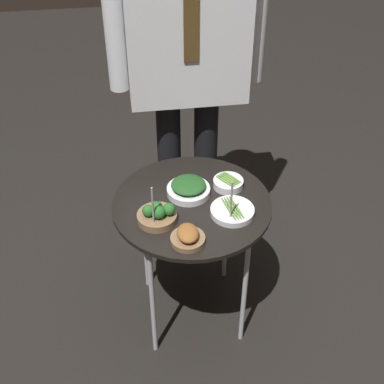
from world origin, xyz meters
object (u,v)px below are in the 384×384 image
object	(u,v)px
bowl_asparagus_mid_left	(232,211)
bowl_broccoli_front_left	(158,215)
bowl_asparagus_far_rim	(228,183)
waiter_figure	(187,40)
bowl_spinach_near_rim	(188,188)
serving_cart	(192,212)
bowl_roast_back_right	(188,236)

from	to	relation	value
bowl_asparagus_mid_left	bowl_broccoli_front_left	bearing A→B (deg)	179.54
bowl_asparagus_far_rim	waiter_figure	size ratio (longest dim) A/B	0.07
bowl_spinach_near_rim	waiter_figure	size ratio (longest dim) A/B	0.10
bowl_spinach_near_rim	bowl_broccoli_front_left	bearing A→B (deg)	-133.52
serving_cart	bowl_asparagus_mid_left	size ratio (longest dim) A/B	3.48
serving_cart	waiter_figure	distance (m)	0.67
bowl_asparagus_mid_left	bowl_asparagus_far_rim	world-z (taller)	bowl_asparagus_mid_left
bowl_roast_back_right	bowl_spinach_near_rim	bearing A→B (deg)	81.17
bowl_roast_back_right	bowl_asparagus_mid_left	bearing A→B (deg)	33.72
bowl_broccoli_front_left	bowl_roast_back_right	bearing A→B (deg)	-53.55
serving_cart	bowl_roast_back_right	size ratio (longest dim) A/B	5.14
bowl_broccoli_front_left	bowl_asparagus_mid_left	bearing A→B (deg)	-0.46
bowl_roast_back_right	bowl_broccoli_front_left	xyz separation A→B (m)	(-0.09, 0.12, 0.00)
serving_cart	bowl_broccoli_front_left	bearing A→B (deg)	-148.40
bowl_spinach_near_rim	bowl_roast_back_right	xyz separation A→B (m)	(-0.04, -0.26, -0.00)
serving_cart	bowl_spinach_near_rim	xyz separation A→B (m)	(-0.01, 0.06, 0.08)
bowl_spinach_near_rim	waiter_figure	world-z (taller)	waiter_figure
serving_cart	bowl_broccoli_front_left	xyz separation A→B (m)	(-0.14, -0.09, 0.08)
serving_cart	bowl_broccoli_front_left	distance (m)	0.18
bowl_roast_back_right	bowl_asparagus_far_rim	bearing A→B (deg)	54.81
serving_cart	waiter_figure	xyz separation A→B (m)	(0.05, 0.44, 0.50)
bowl_asparagus_mid_left	bowl_spinach_near_rim	size ratio (longest dim) A/B	1.08
bowl_asparagus_far_rim	bowl_asparagus_mid_left	bearing A→B (deg)	-96.42
bowl_spinach_near_rim	serving_cart	bearing A→B (deg)	-84.43
bowl_spinach_near_rim	bowl_asparagus_mid_left	bearing A→B (deg)	-45.04
serving_cart	bowl_asparagus_far_rim	distance (m)	0.19
serving_cart	waiter_figure	size ratio (longest dim) A/B	0.37
bowl_asparagus_far_rim	waiter_figure	xyz separation A→B (m)	(-0.11, 0.37, 0.44)
bowl_asparagus_mid_left	bowl_roast_back_right	distance (m)	0.22
bowl_broccoli_front_left	serving_cart	bearing A→B (deg)	31.60
bowl_broccoli_front_left	bowl_asparagus_far_rim	distance (m)	0.34
bowl_spinach_near_rim	bowl_asparagus_far_rim	size ratio (longest dim) A/B	1.41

